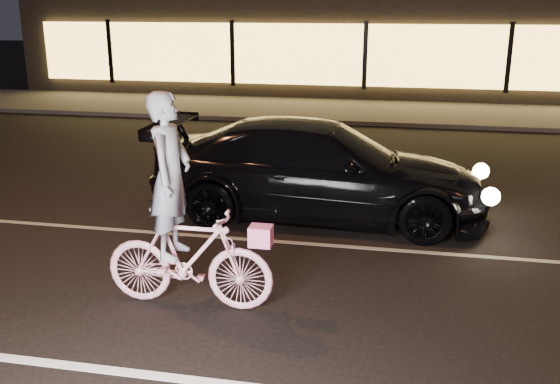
# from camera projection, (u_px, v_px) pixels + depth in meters

# --- Properties ---
(ground) EXTENTS (90.00, 90.00, 0.00)m
(ground) POSITION_uv_depth(u_px,v_px,m) (270.00, 308.00, 6.98)
(ground) COLOR black
(ground) RESTS_ON ground
(lane_stripe_far) EXTENTS (60.00, 0.10, 0.01)m
(lane_stripe_far) POSITION_uv_depth(u_px,v_px,m) (299.00, 243.00, 8.85)
(lane_stripe_far) COLOR gray
(lane_stripe_far) RESTS_ON ground
(sidewalk) EXTENTS (30.00, 4.00, 0.12)m
(sidewalk) POSITION_uv_depth(u_px,v_px,m) (359.00, 111.00, 19.15)
(sidewalk) COLOR #383533
(sidewalk) RESTS_ON ground
(storefront) EXTENTS (25.40, 8.42, 4.20)m
(storefront) POSITION_uv_depth(u_px,v_px,m) (373.00, 32.00, 24.14)
(storefront) COLOR black
(storefront) RESTS_ON ground
(cyclist) EXTENTS (1.92, 0.66, 2.41)m
(cyclist) POSITION_uv_depth(u_px,v_px,m) (184.00, 234.00, 6.81)
(cyclist) COLOR #DD3E71
(cyclist) RESTS_ON ground
(sedan) EXTENTS (5.27, 2.17, 1.52)m
(sedan) POSITION_uv_depth(u_px,v_px,m) (319.00, 170.00, 9.78)
(sedan) COLOR black
(sedan) RESTS_ON ground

